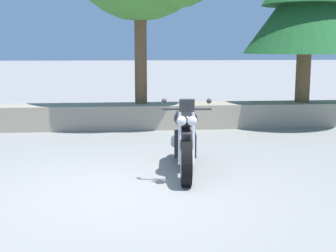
{
  "coord_description": "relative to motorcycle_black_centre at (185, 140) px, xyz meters",
  "views": [
    {
      "loc": [
        0.1,
        -5.7,
        1.84
      ],
      "look_at": [
        0.74,
        1.2,
        0.65
      ],
      "focal_mm": 49.24,
      "sensor_mm": 36.0,
      "label": 1
    }
  ],
  "objects": [
    {
      "name": "ground_plane",
      "position": [
        -0.97,
        -0.93,
        -0.49
      ],
      "size": [
        120.0,
        120.0,
        0.0
      ],
      "primitive_type": "plane",
      "color": "gray"
    },
    {
      "name": "stone_wall",
      "position": [
        -0.97,
        3.87,
        -0.21
      ],
      "size": [
        36.0,
        0.8,
        0.55
      ],
      "primitive_type": "cube",
      "color": "gray",
      "rests_on": "ground"
    },
    {
      "name": "motorcycle_black_centre",
      "position": [
        0.0,
        0.0,
        0.0
      ],
      "size": [
        0.67,
        2.07,
        1.18
      ],
      "color": "black",
      "rests_on": "ground"
    }
  ]
}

